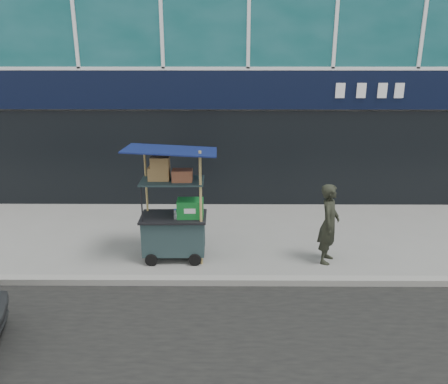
{
  "coord_description": "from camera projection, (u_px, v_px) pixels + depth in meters",
  "views": [
    {
      "loc": [
        -0.5,
        -6.81,
        3.78
      ],
      "look_at": [
        -0.55,
        1.2,
        1.2
      ],
      "focal_mm": 35.0,
      "sensor_mm": 36.0,
      "label": 1
    }
  ],
  "objects": [
    {
      "name": "curb",
      "position": [
        256.0,
        281.0,
        7.43
      ],
      "size": [
        80.0,
        0.18,
        0.12
      ],
      "primitive_type": "cube",
      "color": "gray",
      "rests_on": "ground"
    },
    {
      "name": "vendor_cart",
      "position": [
        175.0,
        220.0,
        8.18
      ],
      "size": [
        1.65,
        1.18,
        2.2
      ],
      "rotation": [
        0.0,
        0.0,
        0.02
      ],
      "color": "#1C2E30",
      "rests_on": "ground"
    },
    {
      "name": "vendor_man",
      "position": [
        329.0,
        224.0,
        8.04
      ],
      "size": [
        0.55,
        0.65,
        1.52
      ],
      "primitive_type": "imported",
      "rotation": [
        0.0,
        0.0,
        1.17
      ],
      "color": "black",
      "rests_on": "ground"
    },
    {
      "name": "ground",
      "position": [
        255.0,
        278.0,
        7.63
      ],
      "size": [
        80.0,
        80.0,
        0.0
      ],
      "primitive_type": "plane",
      "color": "slate",
      "rests_on": "ground"
    }
  ]
}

